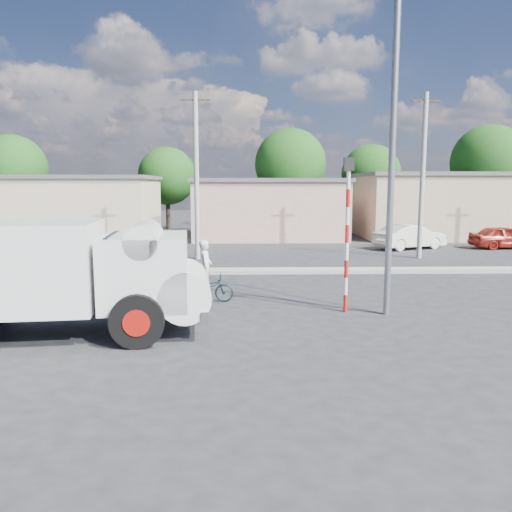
{
  "coord_description": "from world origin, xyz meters",
  "views": [
    {
      "loc": [
        0.32,
        -12.4,
        3.61
      ],
      "look_at": [
        0.69,
        3.82,
        1.3
      ],
      "focal_mm": 35.0,
      "sensor_mm": 36.0,
      "label": 1
    }
  ],
  "objects_px": {
    "traffic_pole": "(347,222)",
    "streetlight": "(387,134)",
    "truck": "(67,273)",
    "car_cream": "(410,237)",
    "bicycle": "(206,288)",
    "cyclist": "(206,276)",
    "car_red": "(504,237)"
  },
  "relations": [
    {
      "from": "traffic_pole",
      "to": "streetlight",
      "type": "distance_m",
      "value": 2.56
    },
    {
      "from": "traffic_pole",
      "to": "truck",
      "type": "bearing_deg",
      "value": -163.69
    },
    {
      "from": "bicycle",
      "to": "traffic_pole",
      "type": "height_order",
      "value": "traffic_pole"
    },
    {
      "from": "truck",
      "to": "car_red",
      "type": "distance_m",
      "value": 25.14
    },
    {
      "from": "cyclist",
      "to": "traffic_pole",
      "type": "distance_m",
      "value": 4.65
    },
    {
      "from": "car_cream",
      "to": "streetlight",
      "type": "xyz_separation_m",
      "value": [
        -5.61,
        -14.45,
        4.27
      ]
    },
    {
      "from": "car_cream",
      "to": "streetlight",
      "type": "bearing_deg",
      "value": 135.35
    },
    {
      "from": "bicycle",
      "to": "streetlight",
      "type": "xyz_separation_m",
      "value": [
        5.03,
        -1.61,
        4.51
      ]
    },
    {
      "from": "truck",
      "to": "car_cream",
      "type": "bearing_deg",
      "value": 43.83
    },
    {
      "from": "car_cream",
      "to": "car_red",
      "type": "relative_size",
      "value": 1.11
    },
    {
      "from": "cyclist",
      "to": "car_red",
      "type": "bearing_deg",
      "value": -50.23
    },
    {
      "from": "truck",
      "to": "bicycle",
      "type": "xyz_separation_m",
      "value": [
        3.03,
        3.39,
        -1.08
      ]
    },
    {
      "from": "truck",
      "to": "car_cream",
      "type": "relative_size",
      "value": 1.63
    },
    {
      "from": "traffic_pole",
      "to": "streetlight",
      "type": "height_order",
      "value": "streetlight"
    },
    {
      "from": "car_red",
      "to": "traffic_pole",
      "type": "relative_size",
      "value": 0.87
    },
    {
      "from": "bicycle",
      "to": "streetlight",
      "type": "height_order",
      "value": "streetlight"
    },
    {
      "from": "truck",
      "to": "bicycle",
      "type": "relative_size",
      "value": 4.02
    },
    {
      "from": "cyclist",
      "to": "car_cream",
      "type": "relative_size",
      "value": 0.39
    },
    {
      "from": "bicycle",
      "to": "car_red",
      "type": "bearing_deg",
      "value": -50.23
    },
    {
      "from": "bicycle",
      "to": "cyclist",
      "type": "xyz_separation_m",
      "value": [
        0.0,
        0.0,
        0.37
      ]
    },
    {
      "from": "traffic_pole",
      "to": "streetlight",
      "type": "xyz_separation_m",
      "value": [
        0.94,
        -0.3,
        2.37
      ]
    },
    {
      "from": "truck",
      "to": "car_red",
      "type": "xyz_separation_m",
      "value": [
        19.12,
        16.3,
        -0.88
      ]
    },
    {
      "from": "cyclist",
      "to": "car_red",
      "type": "relative_size",
      "value": 0.43
    },
    {
      "from": "car_cream",
      "to": "traffic_pole",
      "type": "height_order",
      "value": "traffic_pole"
    },
    {
      "from": "streetlight",
      "to": "car_cream",
      "type": "bearing_deg",
      "value": 68.8
    },
    {
      "from": "truck",
      "to": "car_cream",
      "type": "height_order",
      "value": "truck"
    },
    {
      "from": "car_cream",
      "to": "streetlight",
      "type": "distance_m",
      "value": 16.08
    },
    {
      "from": "bicycle",
      "to": "cyclist",
      "type": "height_order",
      "value": "cyclist"
    },
    {
      "from": "bicycle",
      "to": "truck",
      "type": "bearing_deg",
      "value": 139.27
    },
    {
      "from": "cyclist",
      "to": "bicycle",
      "type": "bearing_deg",
      "value": 0.0
    },
    {
      "from": "truck",
      "to": "bicycle",
      "type": "bearing_deg",
      "value": 42.15
    },
    {
      "from": "bicycle",
      "to": "car_red",
      "type": "height_order",
      "value": "car_red"
    }
  ]
}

